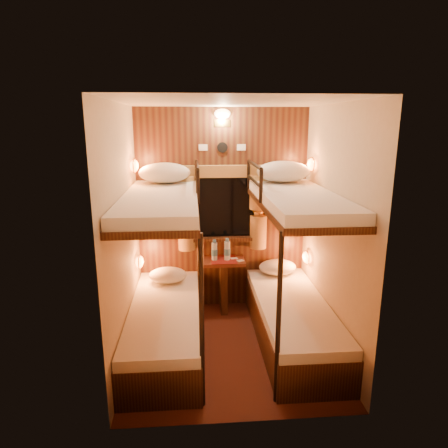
{
  "coord_description": "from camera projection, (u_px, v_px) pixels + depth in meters",
  "views": [
    {
      "loc": [
        -0.35,
        -3.62,
        2.22
      ],
      "look_at": [
        -0.05,
        0.15,
        1.26
      ],
      "focal_mm": 32.0,
      "sensor_mm": 36.0,
      "label": 1
    }
  ],
  "objects": [
    {
      "name": "wall_front",
      "position": [
        245.0,
        275.0,
        2.76
      ],
      "size": [
        2.4,
        0.0,
        2.4
      ],
      "primitive_type": "plane",
      "rotation": [
        -1.57,
        0.0,
        0.0
      ],
      "color": "#C6B293",
      "rests_on": "floor"
    },
    {
      "name": "wall_right",
      "position": [
        333.0,
        232.0,
        3.85
      ],
      "size": [
        0.0,
        2.4,
        2.4
      ],
      "primitive_type": "plane",
      "rotation": [
        1.57,
        0.0,
        -1.57
      ],
      "color": "#C6B293",
      "rests_on": "floor"
    },
    {
      "name": "bunk_left",
      "position": [
        164.0,
        296.0,
        3.95
      ],
      "size": [
        0.72,
        1.9,
        1.82
      ],
      "color": "black",
      "rests_on": "floor"
    },
    {
      "name": "back_fixtures",
      "position": [
        222.0,
        121.0,
        4.48
      ],
      "size": [
        0.54,
        0.09,
        0.48
      ],
      "color": "black",
      "rests_on": "back_panel"
    },
    {
      "name": "wall_back",
      "position": [
        222.0,
        211.0,
        4.79
      ],
      "size": [
        2.4,
        0.0,
        2.4
      ],
      "primitive_type": "plane",
      "rotation": [
        1.57,
        0.0,
        0.0
      ],
      "color": "#C6B293",
      "rests_on": "floor"
    },
    {
      "name": "bottle_left",
      "position": [
        214.0,
        251.0,
        4.68
      ],
      "size": [
        0.07,
        0.07,
        0.25
      ],
      "rotation": [
        0.0,
        0.0,
        0.24
      ],
      "color": "#99BFE5",
      "rests_on": "table"
    },
    {
      "name": "pillow_upper_right",
      "position": [
        283.0,
        171.0,
        4.39
      ],
      "size": [
        0.59,
        0.42,
        0.23
      ],
      "primitive_type": "ellipsoid",
      "color": "silver",
      "rests_on": "bunk_right"
    },
    {
      "name": "ceiling",
      "position": [
        231.0,
        102.0,
        3.48
      ],
      "size": [
        2.1,
        2.1,
        0.0
      ],
      "primitive_type": "plane",
      "rotation": [
        3.14,
        0.0,
        0.0
      ],
      "color": "silver",
      "rests_on": "wall_back"
    },
    {
      "name": "pillow_lower_left",
      "position": [
        168.0,
        275.0,
        4.54
      ],
      "size": [
        0.43,
        0.31,
        0.17
      ],
      "primitive_type": "ellipsoid",
      "color": "silver",
      "rests_on": "bunk_left"
    },
    {
      "name": "table",
      "position": [
        223.0,
        278.0,
        4.79
      ],
      "size": [
        0.5,
        0.34,
        0.66
      ],
      "color": "#502012",
      "rests_on": "floor"
    },
    {
      "name": "pillow_upper_left",
      "position": [
        164.0,
        173.0,
        4.32
      ],
      "size": [
        0.56,
        0.4,
        0.22
      ],
      "primitive_type": "ellipsoid",
      "color": "silver",
      "rests_on": "bunk_left"
    },
    {
      "name": "reading_lamps",
      "position": [
        224.0,
        214.0,
        4.44
      ],
      "size": [
        2.0,
        0.2,
        1.25
      ],
      "color": "orange",
      "rests_on": "wall_left"
    },
    {
      "name": "bottle_right",
      "position": [
        227.0,
        251.0,
        4.69
      ],
      "size": [
        0.08,
        0.08,
        0.27
      ],
      "rotation": [
        0.0,
        0.0,
        -0.37
      ],
      "color": "#99BFE5",
      "rests_on": "table"
    },
    {
      "name": "wall_left",
      "position": [
        123.0,
        237.0,
        3.7
      ],
      "size": [
        0.0,
        2.4,
        2.4
      ],
      "primitive_type": "plane",
      "rotation": [
        1.57,
        0.0,
        1.57
      ],
      "color": "#C6B293",
      "rests_on": "floor"
    },
    {
      "name": "back_panel",
      "position": [
        222.0,
        211.0,
        4.77
      ],
      "size": [
        2.0,
        0.03,
        2.4
      ],
      "primitive_type": "cube",
      "color": "black",
      "rests_on": "floor"
    },
    {
      "name": "pillow_lower_right",
      "position": [
        278.0,
        267.0,
        4.79
      ],
      "size": [
        0.45,
        0.32,
        0.18
      ],
      "primitive_type": "ellipsoid",
      "color": "silver",
      "rests_on": "bunk_right"
    },
    {
      "name": "sachet_a",
      "position": [
        240.0,
        261.0,
        4.68
      ],
      "size": [
        0.09,
        0.08,
        0.01
      ],
      "primitive_type": "cube",
      "rotation": [
        0.0,
        0.0,
        0.42
      ],
      "color": "silver",
      "rests_on": "table"
    },
    {
      "name": "bunk_right",
      "position": [
        293.0,
        292.0,
        4.05
      ],
      "size": [
        0.72,
        1.9,
        1.82
      ],
      "color": "black",
      "rests_on": "floor"
    },
    {
      "name": "window",
      "position": [
        222.0,
        213.0,
        4.75
      ],
      "size": [
        1.0,
        0.12,
        0.79
      ],
      "color": "black",
      "rests_on": "back_panel"
    },
    {
      "name": "curtains",
      "position": [
        223.0,
        207.0,
        4.7
      ],
      "size": [
        1.1,
        0.22,
        1.0
      ],
      "color": "olive",
      "rests_on": "back_panel"
    },
    {
      "name": "sachet_b",
      "position": [
        234.0,
        258.0,
        4.76
      ],
      "size": [
        0.09,
        0.07,
        0.01
      ],
      "primitive_type": "cube",
      "rotation": [
        0.0,
        0.0,
        0.17
      ],
      "color": "silver",
      "rests_on": "table"
    },
    {
      "name": "floor",
      "position": [
        230.0,
        347.0,
        4.07
      ],
      "size": [
        2.1,
        2.1,
        0.0
      ],
      "primitive_type": "plane",
      "color": "#3C1910",
      "rests_on": "ground"
    }
  ]
}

